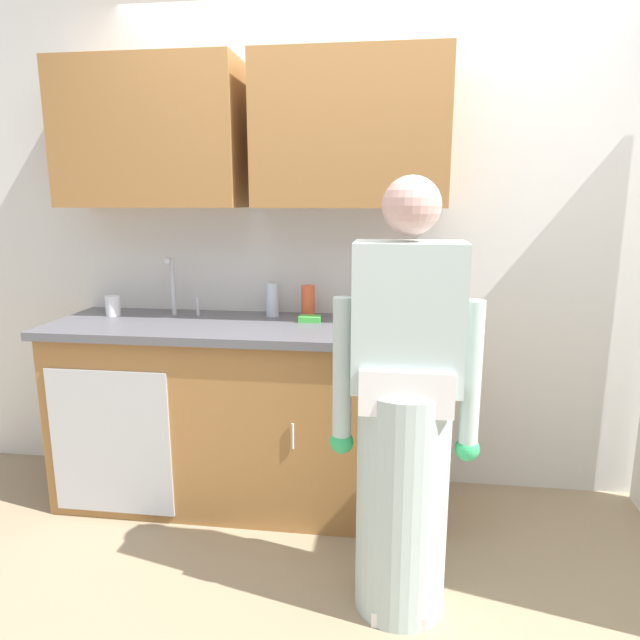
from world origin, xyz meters
TOP-DOWN VIEW (x-y plane):
  - ground_plane at (0.00, 0.00)m, footprint 9.00×9.00m
  - kitchen_wall_with_uppers at (-0.14, 0.99)m, footprint 4.80×0.44m
  - counter_cabinet at (-0.55, 0.70)m, footprint 1.90×0.62m
  - countertop at (-0.55, 0.70)m, footprint 1.96×0.66m
  - sink at (-0.94, 0.71)m, footprint 0.50×0.36m
  - person_at_sink at (0.22, -0.00)m, footprint 0.55×0.34m
  - bottle_cleaner_spray at (0.19, 0.89)m, footprint 0.07×0.07m
  - bottle_soap at (-0.27, 0.89)m, footprint 0.07×0.07m
  - bottle_dish_liquid at (-0.46, 0.89)m, footprint 0.07×0.07m
  - bottle_water_short at (0.07, 0.94)m, footprint 0.08×0.08m
  - cup_by_sink at (-1.29, 0.79)m, footprint 0.08×0.08m
  - knife_on_counter at (0.26, 0.60)m, footprint 0.03×0.24m
  - sponge at (-0.24, 0.78)m, footprint 0.11×0.07m

SIDE VIEW (x-z plane):
  - ground_plane at x=0.00m, z-range 0.00..0.00m
  - counter_cabinet at x=-0.55m, z-range 0.00..0.90m
  - person_at_sink at x=0.22m, z-range -0.12..1.50m
  - countertop at x=-0.55m, z-range 0.90..0.94m
  - sink at x=-0.94m, z-range 0.75..1.10m
  - knife_on_counter at x=0.26m, z-range 0.94..0.95m
  - sponge at x=-0.24m, z-range 0.94..0.97m
  - cup_by_sink at x=-1.29m, z-range 0.94..1.05m
  - bottle_soap at x=-0.27m, z-range 0.94..1.11m
  - bottle_dish_liquid at x=-0.46m, z-range 0.94..1.12m
  - bottle_water_short at x=0.07m, z-range 0.94..1.17m
  - bottle_cleaner_spray at x=0.19m, z-range 0.94..1.20m
  - kitchen_wall_with_uppers at x=-0.14m, z-range 0.13..2.83m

